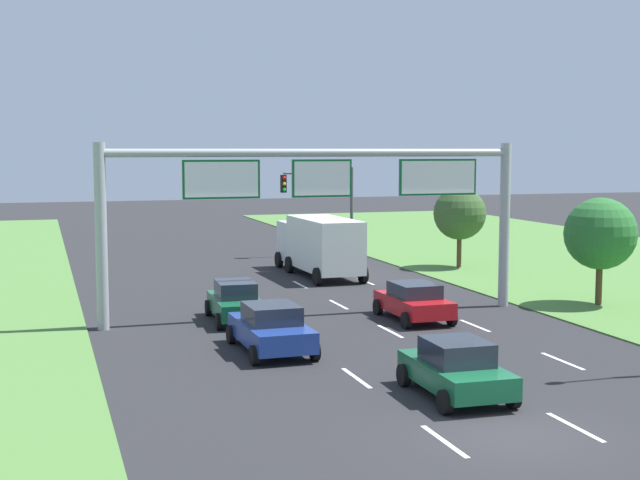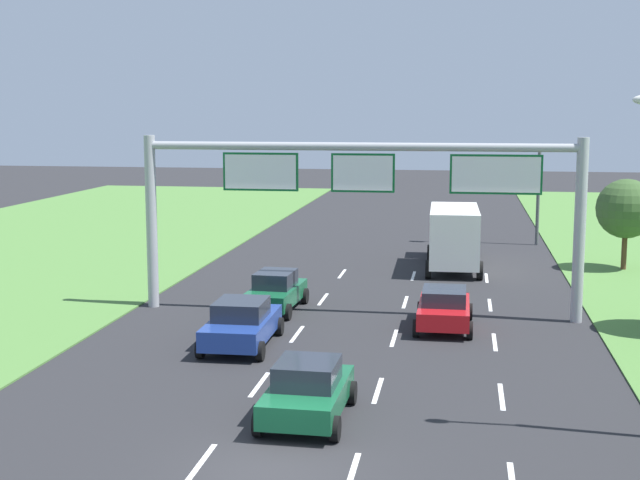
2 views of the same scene
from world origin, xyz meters
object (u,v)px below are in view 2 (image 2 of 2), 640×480
at_px(car_mid_lane, 444,308).
at_px(box_truck, 454,234).
at_px(car_far_ahead, 242,323).
at_px(roadside_tree_far, 626,209).
at_px(traffic_light_mast, 505,180).
at_px(sign_gantry, 363,189).
at_px(car_near_red, 275,291).
at_px(car_lead_silver, 307,390).

bearing_deg(car_mid_lane, box_truck, 89.41).
relative_size(car_far_ahead, roadside_tree_far, 0.97).
relative_size(car_mid_lane, traffic_light_mast, 0.73).
relative_size(car_far_ahead, box_truck, 0.53).
bearing_deg(sign_gantry, car_far_ahead, -122.92).
xyz_separation_m(sign_gantry, roadside_tree_far, (11.86, 11.68, -1.84)).
distance_m(box_truck, traffic_light_mast, 9.12).
bearing_deg(car_near_red, roadside_tree_far, 39.60).
xyz_separation_m(car_near_red, sign_gantry, (3.54, -0.10, 4.16)).
xyz_separation_m(car_far_ahead, box_truck, (6.93, 16.72, 0.90)).
bearing_deg(car_lead_silver, car_mid_lane, 73.69).
distance_m(car_near_red, car_lead_silver, 12.80).
xyz_separation_m(traffic_light_mast, roadside_tree_far, (5.58, -7.97, -0.75)).
height_order(car_lead_silver, roadside_tree_far, roadside_tree_far).
distance_m(car_mid_lane, roadside_tree_far, 16.16).
xyz_separation_m(car_near_red, car_far_ahead, (0.01, -5.55, 0.02)).
bearing_deg(box_truck, traffic_light_mast, 69.74).
relative_size(car_mid_lane, box_truck, 0.49).
bearing_deg(traffic_light_mast, sign_gantry, -107.72).
bearing_deg(traffic_light_mast, car_far_ahead, -111.34).
relative_size(car_near_red, car_lead_silver, 1.06).
xyz_separation_m(car_far_ahead, traffic_light_mast, (9.81, 25.10, 3.06)).
relative_size(car_lead_silver, sign_gantry, 0.23).
bearing_deg(car_lead_silver, sign_gantry, 90.91).
bearing_deg(sign_gantry, car_lead_silver, -90.26).
xyz_separation_m(car_mid_lane, box_truck, (0.17, 13.05, 0.94)).
relative_size(car_mid_lane, roadside_tree_far, 0.88).
bearing_deg(sign_gantry, box_truck, 73.19).
xyz_separation_m(box_truck, roadside_tree_far, (8.46, 0.41, 1.40)).
bearing_deg(car_far_ahead, car_near_red, 89.21).
bearing_deg(box_truck, sign_gantry, -108.12).
bearing_deg(car_mid_lane, traffic_light_mast, 82.07).
xyz_separation_m(car_lead_silver, roadside_tree_far, (11.92, 23.90, 2.33)).
relative_size(car_near_red, traffic_light_mast, 0.75).
height_order(car_near_red, box_truck, box_truck).
distance_m(traffic_light_mast, roadside_tree_far, 9.76).
relative_size(traffic_light_mast, roadside_tree_far, 1.21).
xyz_separation_m(car_lead_silver, car_mid_lane, (3.29, 10.44, -0.01)).
distance_m(car_mid_lane, sign_gantry, 5.58).
bearing_deg(traffic_light_mast, box_truck, -108.94).
distance_m(sign_gantry, traffic_light_mast, 20.66).
bearing_deg(car_near_red, sign_gantry, 1.05).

